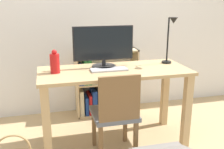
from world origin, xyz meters
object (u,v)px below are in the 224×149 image
monitor (104,45)px  bookshelf (97,88)px  desk_lamp (170,36)px  vase (55,63)px  chair (116,112)px  keyboard (109,70)px

monitor → bookshelf: size_ratio=0.72×
desk_lamp → bookshelf: size_ratio=0.58×
vase → chair: vase is taller
monitor → vase: bearing=-167.9°
desk_lamp → monitor: bearing=175.1°
desk_lamp → bookshelf: desk_lamp is taller
keyboard → desk_lamp: (0.66, 0.08, 0.29)m
chair → bookshelf: size_ratio=1.00×
monitor → keyboard: (0.02, -0.14, -0.21)m
keyboard → chair: (0.01, -0.23, -0.34)m
vase → desk_lamp: 1.17m
vase → desk_lamp: size_ratio=0.45×
monitor → chair: 0.66m
vase → desk_lamp: bearing=2.2°
chair → bookshelf: (0.02, 0.99, -0.11)m
bookshelf → desk_lamp: bearing=-47.1°
monitor → desk_lamp: (0.68, -0.06, 0.08)m
monitor → desk_lamp: size_ratio=1.24×
desk_lamp → chair: desk_lamp is taller
monitor → desk_lamp: 0.68m
bookshelf → keyboard: bearing=-91.9°
monitor → keyboard: 0.25m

